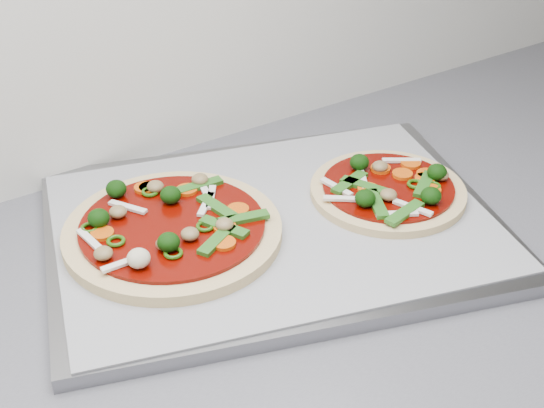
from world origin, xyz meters
TOP-DOWN VIEW (x-y plane):
  - baking_tray at (-0.66, 1.36)m, footprint 0.60×0.51m
  - parchment at (-0.66, 1.36)m, footprint 0.56×0.47m
  - pizza_left at (-0.77, 1.40)m, footprint 0.28×0.28m
  - pizza_right at (-0.51, 1.33)m, footprint 0.25×0.25m

SIDE VIEW (x-z plane):
  - baking_tray at x=-0.66m, z-range 0.90..0.92m
  - parchment at x=-0.66m, z-range 0.92..0.92m
  - pizza_right at x=-0.51m, z-range 0.91..0.94m
  - pizza_left at x=-0.77m, z-range 0.91..0.95m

